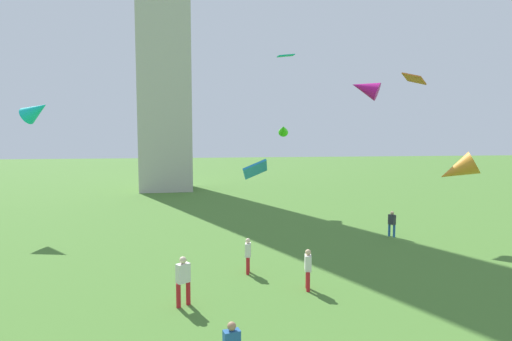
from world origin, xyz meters
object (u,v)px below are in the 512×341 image
kite_flying_3 (36,110)px  kite_flying_9 (283,129)px  person_5 (183,278)px  person_2 (248,253)px  person_3 (392,222)px  kite_flying_4 (414,79)px  kite_flying_1 (365,88)px  kite_flying_7 (457,170)px  person_4 (308,267)px  kite_flying_6 (255,170)px  kite_flying_2 (286,56)px

kite_flying_3 → kite_flying_9: size_ratio=1.53×
person_5 → kite_flying_9: size_ratio=1.18×
person_2 → kite_flying_9: kite_flying_9 is taller
person_3 → kite_flying_4: 8.86m
person_3 → kite_flying_3: size_ratio=0.67×
kite_flying_1 → kite_flying_9: (-4.00, 7.14, -2.66)m
person_5 → kite_flying_7: bearing=170.8°
person_4 → kite_flying_9: bearing=-178.2°
kite_flying_3 → kite_flying_7: size_ratio=0.89×
person_4 → person_3: bearing=146.4°
person_5 → kite_flying_4: kite_flying_4 is taller
kite_flying_6 → kite_flying_9: size_ratio=0.82×
person_3 → kite_flying_1: 9.20m
kite_flying_6 → person_5: bearing=106.8°
kite_flying_2 → kite_flying_3: bearing=-7.2°
person_3 → kite_flying_9: kite_flying_9 is taller
kite_flying_1 → kite_flying_2: (-5.29, 0.97, 2.19)m
kite_flying_3 → kite_flying_2: bearing=-80.2°
kite_flying_1 → kite_flying_6: 15.45m
kite_flying_1 → kite_flying_4: bearing=27.5°
kite_flying_1 → kite_flying_4: (-0.31, -6.61, -0.32)m
kite_flying_1 → kite_flying_2: bearing=-70.1°
person_5 → kite_flying_7: (15.24, 6.15, 3.23)m
person_4 → person_5: 4.96m
person_3 → kite_flying_2: size_ratio=1.41×
person_5 → kite_flying_4: bearing=172.1°
person_3 → person_2: bearing=92.9°
person_5 → person_4: bearing=157.8°
kite_flying_2 → person_2: bearing=69.2°
person_3 → kite_flying_6: 13.29m
person_5 → kite_flying_2: bearing=-149.4°
person_5 → kite_flying_7: size_ratio=0.68×
kite_flying_9 → kite_flying_4: bearing=-62.7°
kite_flying_1 → kite_flying_3: bearing=-69.0°
kite_flying_6 → person_3: bearing=-38.9°
person_5 → kite_flying_9: kite_flying_9 is taller
kite_flying_1 → kite_flying_7: bearing=60.4°
kite_flying_7 → kite_flying_9: 14.75m
kite_flying_1 → kite_flying_4: 6.62m
kite_flying_1 → kite_flying_3: kite_flying_1 is taller
kite_flying_2 → person_4: bearing=82.9°
person_2 → person_3: 10.97m
kite_flying_2 → person_3: bearing=144.6°
person_5 → kite_flying_7: 16.75m
person_4 → kite_flying_6: kite_flying_6 is taller
person_4 → kite_flying_2: kite_flying_2 is taller
kite_flying_1 → kite_flying_2: size_ratio=2.15×
person_2 → kite_flying_6: 4.93m
kite_flying_3 → kite_flying_4: bearing=-96.4°
kite_flying_7 → kite_flying_6: bearing=-30.5°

